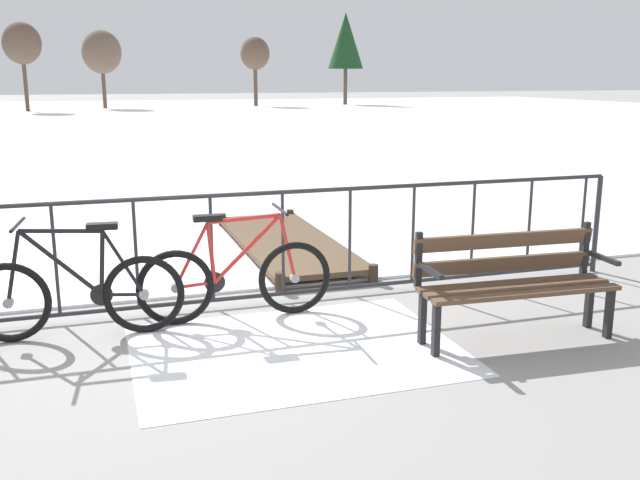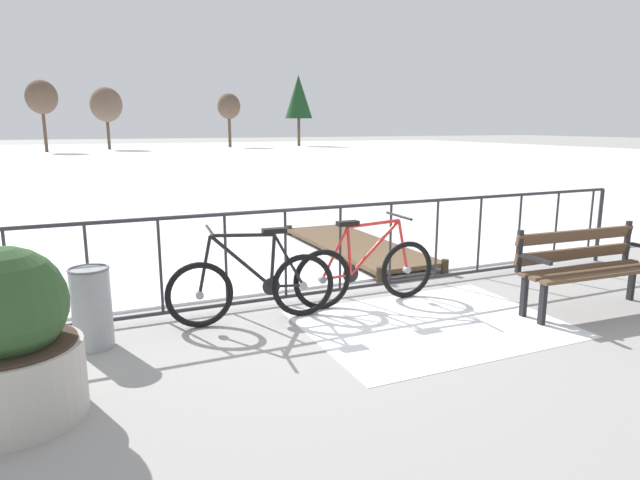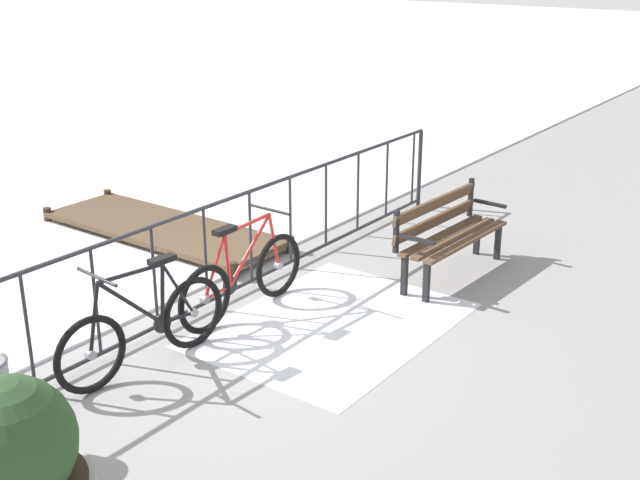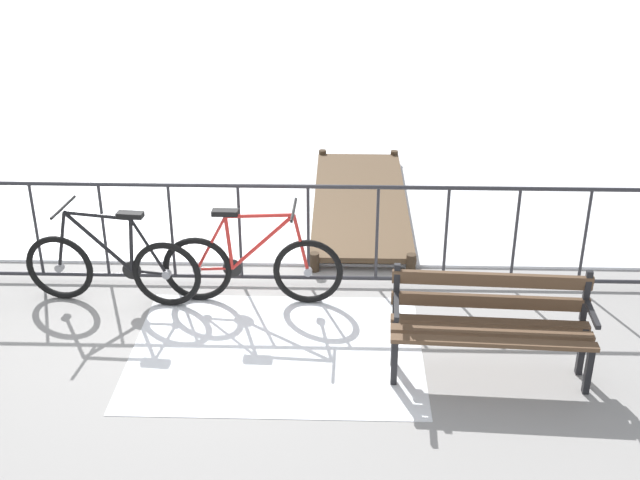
% 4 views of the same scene
% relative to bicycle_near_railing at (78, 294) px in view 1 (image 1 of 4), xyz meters
% --- Properties ---
extents(ground_plane, '(160.00, 160.00, 0.00)m').
position_rel_bicycle_near_railing_xyz_m(ground_plane, '(0.83, 0.39, -0.37)').
color(ground_plane, gray).
extents(frozen_pond, '(80.00, 56.00, 0.03)m').
position_rel_bicycle_near_railing_xyz_m(frozen_pond, '(0.83, 28.79, -0.35)').
color(frozen_pond, white).
rests_on(frozen_pond, ground).
extents(snow_patch, '(2.50, 1.89, 0.01)m').
position_rel_bicycle_near_railing_xyz_m(snow_patch, '(1.60, -0.81, -0.36)').
color(snow_patch, white).
rests_on(snow_patch, ground).
extents(railing_fence, '(9.06, 0.06, 1.07)m').
position_rel_bicycle_near_railing_xyz_m(railing_fence, '(0.83, 0.39, 0.19)').
color(railing_fence, '#2D2D33').
rests_on(railing_fence, ground).
extents(bicycle_near_railing, '(1.71, 0.52, 0.97)m').
position_rel_bicycle_near_railing_xyz_m(bicycle_near_railing, '(0.00, 0.00, 0.00)').
color(bicycle_near_railing, black).
rests_on(bicycle_near_railing, ground).
extents(bicycle_second, '(1.71, 0.52, 0.97)m').
position_rel_bicycle_near_railing_xyz_m(bicycle_second, '(1.31, 0.05, 0.00)').
color(bicycle_second, black).
rests_on(bicycle_second, ground).
extents(park_bench, '(1.62, 0.56, 0.89)m').
position_rel_bicycle_near_railing_xyz_m(park_bench, '(3.35, -1.07, 0.14)').
color(park_bench, brown).
rests_on(park_bench, ground).
extents(wooden_dock, '(1.10, 3.30, 0.20)m').
position_rel_bicycle_near_railing_xyz_m(wooden_dock, '(2.37, 2.30, -0.25)').
color(wooden_dock, brown).
rests_on(wooden_dock, ground).
extents(tree_west_mid, '(2.47, 2.47, 4.91)m').
position_rel_bicycle_near_railing_xyz_m(tree_west_mid, '(1.22, 42.85, 3.16)').
color(tree_west_mid, brown).
rests_on(tree_west_mid, ground).
extents(tree_east_mid, '(2.18, 2.18, 5.11)m').
position_rel_bicycle_near_railing_xyz_m(tree_east_mid, '(-3.24, 39.93, 3.51)').
color(tree_east_mid, brown).
rests_on(tree_east_mid, ground).
extents(tree_far_east, '(2.54, 2.54, 6.48)m').
position_rel_bicycle_near_railing_xyz_m(tree_far_east, '(18.04, 43.68, 4.12)').
color(tree_far_east, brown).
rests_on(tree_far_east, ground).
extents(tree_extra, '(2.01, 2.01, 4.67)m').
position_rel_bicycle_near_railing_xyz_m(tree_extra, '(11.31, 43.33, 3.15)').
color(tree_extra, brown).
rests_on(tree_extra, ground).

